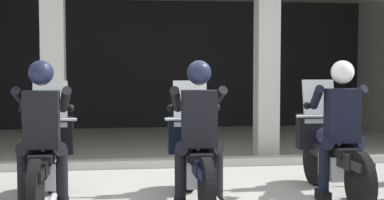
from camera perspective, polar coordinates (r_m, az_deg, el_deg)
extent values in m
plane|color=#A8A59E|center=(9.49, -2.22, -5.69)|extent=(80.00, 80.00, 0.00)
cube|color=black|center=(13.74, -4.53, 3.60)|extent=(11.04, 0.24, 3.04)
cube|color=beige|center=(8.94, -13.74, 1.99)|extent=(0.35, 0.36, 2.60)
cube|color=beige|center=(9.19, 7.50, 2.12)|extent=(0.35, 0.36, 2.60)
cube|color=#B7B5AD|center=(8.54, -2.68, -6.34)|extent=(10.64, 0.24, 0.12)
cylinder|color=black|center=(7.05, -13.84, -6.46)|extent=(0.09, 0.64, 0.64)
cylinder|color=black|center=(5.69, -15.44, -8.95)|extent=(0.09, 0.64, 0.64)
cube|color=black|center=(7.02, -13.87, -4.79)|extent=(0.14, 0.44, 0.08)
cube|color=silver|center=(6.31, -14.62, -7.21)|extent=(0.28, 0.44, 0.28)
cube|color=black|center=(6.34, -14.58, -5.97)|extent=(0.18, 1.24, 0.16)
ellipsoid|color=black|center=(6.53, -14.37, -4.09)|extent=(0.26, 0.48, 0.22)
cube|color=black|center=(6.15, -14.80, -5.61)|extent=(0.24, 0.52, 0.10)
cube|color=black|center=(5.71, -15.39, -7.09)|extent=(0.16, 0.48, 0.10)
cylinder|color=silver|center=(6.96, -13.93, -4.60)|extent=(0.05, 0.24, 0.53)
cube|color=black|center=(6.88, -14.00, -3.52)|extent=(0.52, 0.16, 0.44)
sphere|color=silver|center=(6.97, -13.91, -3.25)|extent=(0.18, 0.18, 0.18)
cube|color=silver|center=(6.82, -14.07, -0.41)|extent=(0.40, 0.14, 0.54)
cylinder|color=silver|center=(6.76, -14.13, -1.94)|extent=(0.62, 0.04, 0.04)
cylinder|color=silver|center=(6.00, -13.86, -9.67)|extent=(0.07, 0.55, 0.07)
cube|color=black|center=(6.08, -14.89, -1.92)|extent=(0.36, 0.22, 0.60)
cube|color=black|center=(6.19, -14.75, -1.63)|extent=(0.05, 0.02, 0.32)
sphere|color=tan|center=(6.07, -14.94, 2.38)|extent=(0.21, 0.21, 0.21)
sphere|color=#191E38|center=(6.07, -14.94, 2.66)|extent=(0.26, 0.26, 0.26)
cylinder|color=black|center=(6.12, -13.51, -4.78)|extent=(0.26, 0.29, 0.17)
cylinder|color=black|center=(6.16, -12.91, -7.32)|extent=(0.12, 0.12, 0.53)
cylinder|color=black|center=(6.16, -16.11, -4.78)|extent=(0.26, 0.29, 0.17)
cylinder|color=black|center=(6.21, -16.62, -7.29)|extent=(0.12, 0.12, 0.53)
cylinder|color=black|center=(6.27, -12.65, 0.03)|extent=(0.19, 0.48, 0.31)
sphere|color=black|center=(6.48, -12.11, -0.82)|extent=(0.09, 0.09, 0.09)
cylinder|color=black|center=(6.32, -16.62, -0.01)|extent=(0.19, 0.48, 0.31)
sphere|color=black|center=(6.54, -16.66, -0.85)|extent=(0.09, 0.09, 0.09)
cylinder|color=black|center=(6.95, -0.33, -6.51)|extent=(0.09, 0.64, 0.64)
cylinder|color=black|center=(5.59, 1.46, -9.05)|extent=(0.09, 0.64, 0.64)
cube|color=black|center=(6.91, -0.33, -4.81)|extent=(0.14, 0.44, 0.08)
cube|color=silver|center=(6.21, 0.53, -7.28)|extent=(0.28, 0.44, 0.28)
cube|color=black|center=(6.23, 0.47, -6.02)|extent=(0.18, 1.24, 0.16)
ellipsoid|color=#1E2338|center=(6.42, 0.20, -4.10)|extent=(0.26, 0.48, 0.22)
cube|color=black|center=(6.04, 0.70, -5.65)|extent=(0.24, 0.52, 0.10)
cube|color=black|center=(5.61, 1.37, -7.16)|extent=(0.16, 0.48, 0.10)
cylinder|color=silver|center=(6.85, -0.27, -4.62)|extent=(0.05, 0.24, 0.53)
cube|color=black|center=(6.77, -0.20, -3.52)|extent=(0.52, 0.16, 0.44)
sphere|color=silver|center=(6.87, -0.31, -3.25)|extent=(0.18, 0.18, 0.18)
cube|color=silver|center=(6.71, -0.18, -0.36)|extent=(0.40, 0.14, 0.54)
cylinder|color=silver|center=(6.65, -0.10, -1.92)|extent=(0.62, 0.04, 0.04)
cylinder|color=silver|center=(5.93, 2.17, -9.73)|extent=(0.07, 0.55, 0.07)
cube|color=black|center=(5.97, 0.73, -1.89)|extent=(0.36, 0.22, 0.60)
cube|color=#14193F|center=(6.09, 0.57, -1.59)|extent=(0.05, 0.02, 0.32)
sphere|color=tan|center=(5.96, 0.71, 2.48)|extent=(0.21, 0.21, 0.21)
sphere|color=#191E38|center=(5.96, 0.71, 2.77)|extent=(0.26, 0.26, 0.26)
cylinder|color=black|center=(6.05, 2.02, -4.78)|extent=(0.26, 0.29, 0.17)
cylinder|color=black|center=(6.11, 2.58, -7.32)|extent=(0.12, 0.12, 0.53)
cylinder|color=black|center=(6.01, -0.62, -4.83)|extent=(0.26, 0.29, 0.17)
cylinder|color=black|center=(6.05, -1.19, -7.42)|extent=(0.12, 0.12, 0.53)
cylinder|color=black|center=(6.22, 2.44, 0.09)|extent=(0.19, 0.48, 0.31)
sphere|color=black|center=(6.44, 2.47, -0.77)|extent=(0.09, 0.09, 0.09)
cylinder|color=black|center=(6.16, -1.60, 0.05)|extent=(0.19, 0.48, 0.31)
sphere|color=black|center=(6.37, -2.14, -0.82)|extent=(0.09, 0.09, 0.09)
cylinder|color=black|center=(7.46, 12.17, -5.87)|extent=(0.09, 0.64, 0.64)
cylinder|color=black|center=(6.18, 16.55, -7.95)|extent=(0.09, 0.64, 0.64)
cube|color=black|center=(7.43, 12.19, -4.29)|extent=(0.14, 0.44, 0.08)
cube|color=silver|center=(6.76, 14.31, -6.48)|extent=(0.28, 0.44, 0.28)
cube|color=black|center=(6.79, 14.17, -5.32)|extent=(0.18, 1.24, 0.16)
ellipsoid|color=#1E2338|center=(6.96, 13.53, -3.59)|extent=(0.26, 0.48, 0.22)
cube|color=black|center=(6.61, 14.76, -4.96)|extent=(0.24, 0.52, 0.10)
cube|color=black|center=(6.20, 16.35, -6.25)|extent=(0.16, 0.48, 0.10)
cylinder|color=silver|center=(7.37, 12.35, -4.11)|extent=(0.05, 0.24, 0.53)
cube|color=black|center=(7.30, 12.52, -3.08)|extent=(0.52, 0.16, 0.44)
sphere|color=silver|center=(7.39, 12.26, -2.84)|extent=(0.18, 0.18, 0.18)
cube|color=silver|center=(7.24, 12.62, -0.15)|extent=(0.40, 0.14, 0.54)
cylinder|color=silver|center=(7.18, 12.82, -1.59)|extent=(0.62, 0.04, 0.04)
cylinder|color=silver|center=(6.53, 16.42, -8.62)|extent=(0.07, 0.55, 0.07)
cube|color=black|center=(6.54, 14.88, -1.52)|extent=(0.36, 0.22, 0.60)
cube|color=#591414|center=(6.65, 14.49, -1.26)|extent=(0.05, 0.02, 0.32)
sphere|color=#936B51|center=(6.54, 14.88, 2.47)|extent=(0.21, 0.21, 0.21)
sphere|color=silver|center=(6.54, 14.89, 2.73)|extent=(0.26, 0.26, 0.26)
cylinder|color=black|center=(6.65, 15.89, -4.14)|extent=(0.26, 0.29, 0.17)
cylinder|color=black|center=(6.72, 16.32, -6.45)|extent=(0.12, 0.12, 0.53)
cube|color=black|center=(6.79, 16.23, -9.13)|extent=(0.11, 0.26, 0.12)
cylinder|color=black|center=(6.55, 13.63, -4.23)|extent=(0.26, 0.29, 0.17)
cylinder|color=black|center=(6.57, 13.10, -6.62)|extent=(0.12, 0.12, 0.53)
cube|color=black|center=(6.64, 13.03, -9.37)|extent=(0.11, 0.26, 0.12)
cylinder|color=black|center=(6.83, 15.89, 0.28)|extent=(0.19, 0.48, 0.31)
sphere|color=black|center=(7.04, 15.50, -0.51)|extent=(0.09, 0.09, 0.09)
cylinder|color=black|center=(6.66, 12.41, 0.25)|extent=(0.19, 0.48, 0.31)
sphere|color=black|center=(6.86, 11.49, -0.56)|extent=(0.09, 0.09, 0.09)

